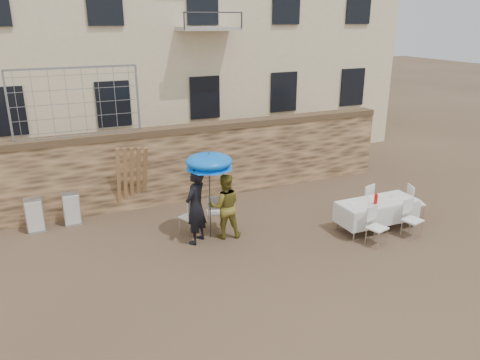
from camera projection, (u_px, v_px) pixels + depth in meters
name	position (u px, v px, depth m)	size (l,w,h in m)	color
ground	(265.00, 275.00, 9.97)	(80.00, 80.00, 0.00)	brown
stone_wall	(189.00, 163.00, 13.92)	(13.00, 0.50, 2.20)	olive
chain_link_fence	(76.00, 103.00, 12.10)	(3.20, 0.06, 1.80)	gray
man_suit	(196.00, 206.00, 11.15)	(0.69, 0.45, 1.88)	black
woman_dress	(225.00, 206.00, 11.48)	(0.80, 0.62, 1.65)	#A59432
umbrella	(209.00, 164.00, 11.07)	(1.18, 1.18, 2.04)	#3F3F44
couple_chair_left	(189.00, 216.00, 11.78)	(0.48, 0.48, 0.96)	white
couple_chair_right	(215.00, 211.00, 12.05)	(0.48, 0.48, 0.96)	white
banquet_table	(378.00, 202.00, 11.94)	(2.10, 0.85, 0.78)	silver
soda_bottle	(376.00, 199.00, 11.68)	(0.09, 0.09, 0.26)	red
table_chair_front_left	(377.00, 227.00, 11.15)	(0.48, 0.48, 0.96)	white
table_chair_front_right	(413.00, 219.00, 11.57)	(0.48, 0.48, 0.96)	white
table_chair_back	(363.00, 200.00, 12.79)	(0.48, 0.48, 0.96)	white
table_chair_side	(416.00, 202.00, 12.65)	(0.48, 0.48, 0.96)	white
chair_stack_left	(35.00, 212.00, 12.02)	(0.46, 0.47, 0.92)	white
chair_stack_right	(71.00, 207.00, 12.36)	(0.46, 0.40, 0.92)	white
wood_planks	(130.00, 179.00, 12.86)	(0.70, 0.20, 2.00)	#A37749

